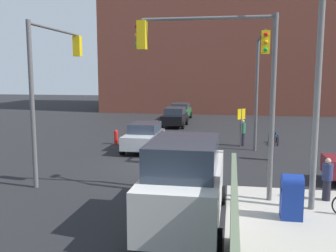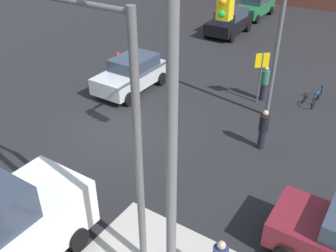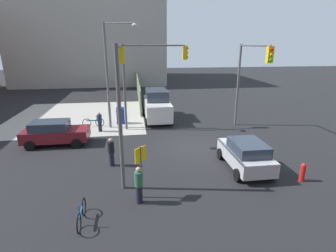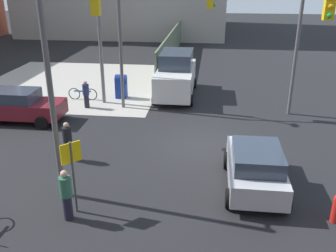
# 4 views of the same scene
# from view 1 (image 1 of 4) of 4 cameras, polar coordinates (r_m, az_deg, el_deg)

# --- Properties ---
(ground_plane) EXTENTS (120.00, 120.00, 0.00)m
(ground_plane) POSITION_cam_1_polar(r_m,az_deg,el_deg) (18.63, -0.17, -5.98)
(ground_plane) COLOR black
(building_brick_west) EXTENTS (16.00, 28.00, 19.80)m
(building_brick_west) POSITION_cam_1_polar(r_m,az_deg,el_deg) (50.14, 8.28, 13.99)
(building_brick_west) COLOR brown
(building_brick_west) RESTS_ON ground
(traffic_signal_nw_corner) EXTENTS (5.48, 0.36, 6.50)m
(traffic_signal_nw_corner) POSITION_cam_1_polar(r_m,az_deg,el_deg) (20.27, 13.81, 8.12)
(traffic_signal_nw_corner) COLOR #59595B
(traffic_signal_nw_corner) RESTS_ON ground
(traffic_signal_se_corner) EXTENTS (4.86, 0.36, 6.50)m
(traffic_signal_se_corner) POSITION_cam_1_polar(r_m,az_deg,el_deg) (16.96, -17.11, 7.98)
(traffic_signal_se_corner) COLOR #59595B
(traffic_signal_se_corner) RESTS_ON ground
(traffic_signal_ne_corner) EXTENTS (0.36, 4.97, 6.50)m
(traffic_signal_ne_corner) POSITION_cam_1_polar(r_m,az_deg,el_deg) (13.33, 7.70, 8.41)
(traffic_signal_ne_corner) COLOR #59595B
(traffic_signal_ne_corner) RESTS_ON ground
(street_lamp_corner) EXTENTS (1.33, 2.48, 8.00)m
(street_lamp_corner) POSITION_cam_1_polar(r_m,az_deg,el_deg) (12.98, 20.37, 8.46)
(street_lamp_corner) COLOR slate
(street_lamp_corner) RESTS_ON ground
(warning_sign_two_way) EXTENTS (0.48, 0.48, 2.40)m
(warning_sign_two_way) POSITION_cam_1_polar(r_m,az_deg,el_deg) (23.39, 11.09, 0.79)
(warning_sign_two_way) COLOR #4C4C4C
(warning_sign_two_way) RESTS_ON ground
(mailbox_blue) EXTENTS (0.56, 0.64, 1.43)m
(mailbox_blue) POSITION_cam_1_polar(r_m,az_deg,el_deg) (12.33, 18.33, -9.97)
(mailbox_blue) COLOR navy
(mailbox_blue) RESTS_ON ground
(fire_hydrant) EXTENTS (0.26, 0.26, 0.94)m
(fire_hydrant) POSITION_cam_1_polar(r_m,az_deg,el_deg) (24.29, -7.92, -1.63)
(fire_hydrant) COLOR red
(fire_hydrant) RESTS_ON ground
(hatchback_green) EXTENTS (4.41, 2.02, 1.62)m
(hatchback_green) POSITION_cam_1_polar(r_m,az_deg,el_deg) (37.31, 1.87, 2.28)
(hatchback_green) COLOR #1E6638
(hatchback_green) RESTS_ON ground
(sedan_silver) EXTENTS (3.89, 2.02, 1.62)m
(sedan_silver) POSITION_cam_1_polar(r_m,az_deg,el_deg) (22.06, -3.67, -1.60)
(sedan_silver) COLOR #B7BABF
(sedan_silver) RESTS_ON ground
(hatchback_black) EXTENTS (3.95, 2.02, 1.62)m
(hatchback_black) POSITION_cam_1_polar(r_m,az_deg,el_deg) (32.27, 1.02, 1.41)
(hatchback_black) COLOR black
(hatchback_black) RESTS_ON ground
(van_white_delivery) EXTENTS (5.40, 2.32, 2.62)m
(van_white_delivery) POSITION_cam_1_polar(r_m,az_deg,el_deg) (11.23, 2.63, -8.56)
(van_white_delivery) COLOR white
(van_white_delivery) RESTS_ON ground
(pedestrian_crossing) EXTENTS (0.36, 0.36, 1.61)m
(pedestrian_crossing) POSITION_cam_1_polar(r_m,az_deg,el_deg) (20.25, 15.51, -2.75)
(pedestrian_crossing) COLOR black
(pedestrian_crossing) RESTS_ON ground
(pedestrian_waiting) EXTENTS (0.36, 0.36, 1.54)m
(pedestrian_waiting) POSITION_cam_1_polar(r_m,az_deg,el_deg) (14.50, 23.09, -7.41)
(pedestrian_waiting) COLOR navy
(pedestrian_waiting) RESTS_ON ground
(pedestrian_walking_north) EXTENTS (0.36, 0.36, 1.67)m
(pedestrian_walking_north) POSITION_cam_1_polar(r_m,az_deg,el_deg) (23.90, 11.29, -0.95)
(pedestrian_walking_north) COLOR #2D664C
(pedestrian_walking_north) RESTS_ON ground
(bicycle_at_crosswalk) EXTENTS (1.75, 0.05, 0.97)m
(bicycle_at_crosswalk) POSITION_cam_1_polar(r_m,az_deg,el_deg) (25.12, 16.22, -1.88)
(bicycle_at_crosswalk) COLOR black
(bicycle_at_crosswalk) RESTS_ON ground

